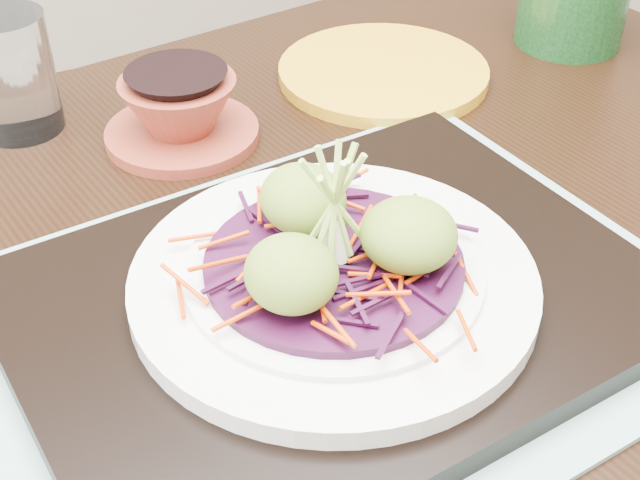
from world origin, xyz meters
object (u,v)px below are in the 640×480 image
white_plate (334,280)px  yellow_plate (383,72)px  dining_table (277,384)px  serving_tray (333,301)px  terracotta_bowl_set (180,113)px  water_glass (11,74)px

white_plate → yellow_plate: 0.37m
dining_table → white_plate: 0.15m
serving_tray → dining_table: bearing=111.6°
terracotta_bowl_set → water_glass: bearing=144.7°
serving_tray → yellow_plate: 0.37m
dining_table → white_plate: white_plate is taller
terracotta_bowl_set → white_plate: bearing=-88.4°
white_plate → terracotta_bowl_set: (-0.01, 0.28, -0.01)m
serving_tray → water_glass: bearing=105.5°
serving_tray → terracotta_bowl_set: (-0.01, 0.28, 0.01)m
terracotta_bowl_set → dining_table: bearing=-94.1°
dining_table → water_glass: size_ratio=12.16×
serving_tray → yellow_plate: bearing=49.1°
water_glass → terracotta_bowl_set: 0.16m
dining_table → serving_tray: size_ratio=3.14×
yellow_plate → serving_tray: bearing=-126.4°
dining_table → terracotta_bowl_set: (0.02, 0.23, 0.13)m
dining_table → white_plate: size_ratio=4.83×
white_plate → water_glass: water_glass is taller
water_glass → terracotta_bowl_set: bearing=-35.3°
water_glass → serving_tray: bearing=-70.1°
water_glass → dining_table: bearing=-71.1°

